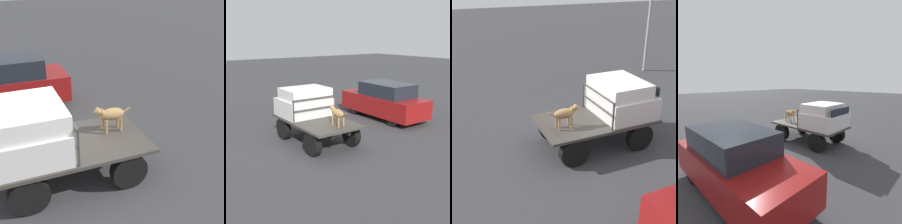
# 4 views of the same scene
# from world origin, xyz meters

# --- Properties ---
(ground_plane) EXTENTS (80.00, 80.00, 0.00)m
(ground_plane) POSITION_xyz_m (0.00, 0.00, 0.00)
(ground_plane) COLOR #38383A
(flatbed_truck) EXTENTS (3.49, 1.97, 0.89)m
(flatbed_truck) POSITION_xyz_m (0.00, 0.00, 0.62)
(flatbed_truck) COLOR black
(flatbed_truck) RESTS_ON ground
(truck_cab) EXTENTS (1.57, 1.85, 1.09)m
(truck_cab) POSITION_xyz_m (0.87, 0.00, 1.40)
(truck_cab) COLOR silver
(truck_cab) RESTS_ON flatbed_truck
(truck_headboard) EXTENTS (0.04, 1.85, 0.82)m
(truck_headboard) POSITION_xyz_m (0.06, 0.00, 1.44)
(truck_headboard) COLOR #3D3833
(truck_headboard) RESTS_ON flatbed_truck
(dog) EXTENTS (0.95, 0.28, 0.69)m
(dog) POSITION_xyz_m (-1.06, -0.21, 1.32)
(dog) COLOR #9E7547
(dog) RESTS_ON flatbed_truck
(parked_sedan) EXTENTS (4.48, 1.72, 1.75)m
(parked_sedan) POSITION_xyz_m (1.12, -4.57, 0.87)
(parked_sedan) COLOR black
(parked_sedan) RESTS_ON ground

